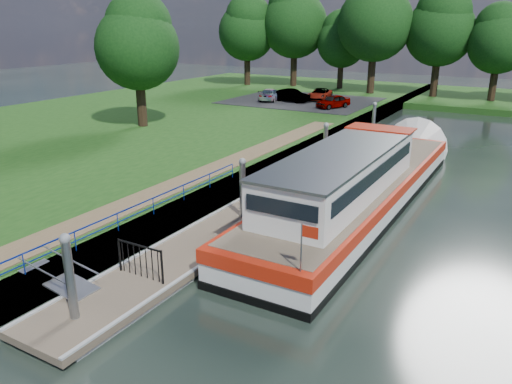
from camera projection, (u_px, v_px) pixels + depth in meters
The scene contains 17 objects.
ground at pixel (91, 321), 14.48m from camera, with size 160.00×160.00×0.00m, color black.
riverbank at pixel (74, 140), 35.20m from camera, with size 32.00×90.00×0.78m, color #183F12.
bank_edge at pixel (265, 171), 27.88m from camera, with size 1.10×90.00×0.78m, color #473D2D.
footpath at pixel (155, 194), 22.88m from camera, with size 1.60×40.00×0.05m, color brown.
carpark at pixel (302, 101), 50.62m from camera, with size 14.00×12.00×0.06m, color black.
blue_fence at pixel (97, 227), 17.83m from camera, with size 0.04×18.04×0.72m.
pontoon at pixel (289, 192), 25.09m from camera, with size 2.50×30.00×0.56m.
mooring_piles at pixel (290, 171), 24.74m from camera, with size 0.30×27.30×3.55m.
gangway at pixel (59, 279), 15.57m from camera, with size 2.58×1.00×0.92m.
gate_panel at pixel (140, 256), 15.92m from camera, with size 1.85×0.05×1.15m.
barge at pixel (363, 183), 23.49m from camera, with size 4.36×21.15×4.78m.
horizon_trees at pixel (427, 26), 52.65m from camera, with size 54.38×10.03×12.87m.
bank_tree_a at pixel (138, 41), 36.29m from camera, with size 6.12×6.12×9.72m.
car_a at pixel (333, 101), 45.87m from camera, with size 1.40×3.47×1.18m, color #999999.
car_b at pixel (291, 95), 49.47m from camera, with size 1.32×3.79×1.25m, color #999999.
car_c at pixel (271, 95), 50.32m from camera, with size 1.66×4.08×1.18m, color #999999.
car_d at pixel (320, 94), 50.69m from camera, with size 1.91×4.13×1.15m, color #999999.
Camera 1 is at (10.43, -8.44, 8.18)m, focal length 35.00 mm.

